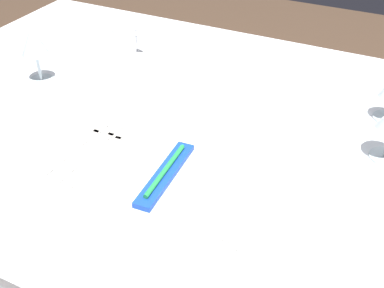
# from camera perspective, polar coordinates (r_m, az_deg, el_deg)

# --- Properties ---
(dining_table) EXTENTS (1.80, 1.11, 0.74)m
(dining_table) POSITION_cam_1_polar(r_m,az_deg,el_deg) (1.18, 3.13, -1.51)
(dining_table) COLOR white
(dining_table) RESTS_ON ground
(dinner_plate) EXTENTS (0.28, 0.28, 0.02)m
(dinner_plate) POSITION_cam_1_polar(r_m,az_deg,el_deg) (0.97, -3.13, -4.28)
(dinner_plate) COLOR white
(dinner_plate) RESTS_ON dining_table
(toothbrush_package) EXTENTS (0.05, 0.21, 0.02)m
(toothbrush_package) POSITION_cam_1_polar(r_m,az_deg,el_deg) (0.96, -3.16, -3.51)
(toothbrush_package) COLOR blue
(toothbrush_package) RESTS_ON dinner_plate
(fork_outer) EXTENTS (0.03, 0.22, 0.00)m
(fork_outer) POSITION_cam_1_polar(r_m,az_deg,el_deg) (1.06, -10.43, -1.16)
(fork_outer) COLOR beige
(fork_outer) RESTS_ON dining_table
(fork_inner) EXTENTS (0.02, 0.22, 0.00)m
(fork_inner) POSITION_cam_1_polar(r_m,az_deg,el_deg) (1.08, -11.52, -0.70)
(fork_inner) COLOR beige
(fork_inner) RESTS_ON dining_table
(fork_salad) EXTENTS (0.03, 0.21, 0.00)m
(fork_salad) POSITION_cam_1_polar(r_m,az_deg,el_deg) (1.10, -13.03, -0.08)
(fork_salad) COLOR beige
(fork_salad) RESTS_ON dining_table
(dinner_knife) EXTENTS (0.02, 0.23, 0.00)m
(dinner_knife) POSITION_cam_1_polar(r_m,az_deg,el_deg) (0.93, 6.52, -6.89)
(dinner_knife) COLOR beige
(dinner_knife) RESTS_ON dining_table
(spoon_soup) EXTENTS (0.03, 0.22, 0.01)m
(spoon_soup) POSITION_cam_1_polar(r_m,az_deg,el_deg) (0.94, 8.81, -6.80)
(spoon_soup) COLOR beige
(spoon_soup) RESTS_ON dining_table
(saucer_left) EXTENTS (0.13, 0.13, 0.01)m
(saucer_left) POSITION_cam_1_polar(r_m,az_deg,el_deg) (1.50, -7.77, 10.77)
(saucer_left) COLOR white
(saucer_left) RESTS_ON dining_table
(coffee_cup_left) EXTENTS (0.10, 0.07, 0.07)m
(coffee_cup_left) POSITION_cam_1_polar(r_m,az_deg,el_deg) (1.48, -7.83, 12.19)
(coffee_cup_left) COLOR white
(coffee_cup_left) RESTS_ON saucer_left
(wine_glass_right) EXTENTS (0.07, 0.07, 0.16)m
(wine_glass_right) POSITION_cam_1_polar(r_m,az_deg,el_deg) (1.34, -18.03, 11.30)
(wine_glass_right) COLOR silver
(wine_glass_right) RESTS_ON dining_table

